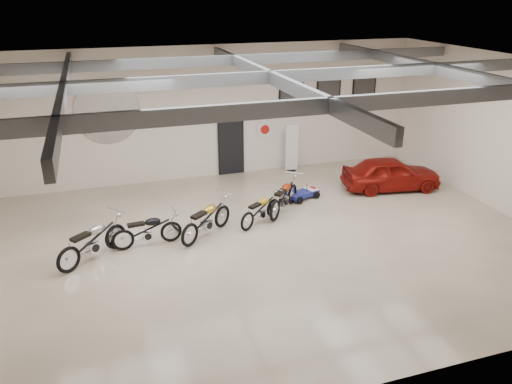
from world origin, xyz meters
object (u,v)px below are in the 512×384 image
object	(u,v)px
go_kart	(306,191)
banner_stand	(292,148)
motorcycle_silver	(92,240)
motorcycle_red	(284,196)
motorcycle_black	(147,230)
vintage_car	(391,173)
motorcycle_gold	(206,219)
motorcycle_yellow	(260,209)

from	to	relation	value
go_kart	banner_stand	bearing A→B (deg)	58.39
banner_stand	motorcycle_silver	world-z (taller)	banner_stand
motorcycle_red	motorcycle_black	bearing A→B (deg)	145.46
banner_stand	motorcycle_black	distance (m)	7.83
motorcycle_silver	motorcycle_black	world-z (taller)	motorcycle_silver
motorcycle_silver	vintage_car	world-z (taller)	vintage_car
motorcycle_black	motorcycle_red	bearing A→B (deg)	7.82
go_kart	vintage_car	world-z (taller)	vintage_car
motorcycle_black	motorcycle_gold	distance (m)	1.75
motorcycle_silver	go_kart	world-z (taller)	motorcycle_silver
motorcycle_silver	motorcycle_yellow	size ratio (longest dim) A/B	1.21
banner_stand	motorcycle_black	world-z (taller)	banner_stand
motorcycle_gold	motorcycle_red	world-z (taller)	motorcycle_gold
go_kart	motorcycle_silver	bearing A→B (deg)	177.08
motorcycle_red	go_kart	world-z (taller)	motorcycle_red
banner_stand	motorcycle_silver	distance (m)	9.25
motorcycle_gold	motorcycle_yellow	size ratio (longest dim) A/B	1.17
motorcycle_silver	motorcycle_gold	xyz separation A→B (m)	(3.23, 0.43, -0.02)
motorcycle_silver	go_kart	size ratio (longest dim) A/B	1.57
banner_stand	motorcycle_red	world-z (taller)	banner_stand
motorcycle_red	go_kart	size ratio (longest dim) A/B	1.51
motorcycle_silver	go_kart	xyz separation A→B (m)	(7.19, 2.22, -0.32)
motorcycle_red	go_kart	xyz separation A→B (m)	(1.15, 0.86, -0.30)
motorcycle_black	vintage_car	bearing A→B (deg)	6.10
motorcycle_black	motorcycle_yellow	distance (m)	3.57
motorcycle_yellow	go_kart	size ratio (longest dim) A/B	1.30
banner_stand	motorcycle_red	bearing A→B (deg)	-110.91
motorcycle_black	motorcycle_yellow	xyz separation A→B (m)	(3.54, 0.43, -0.03)
motorcycle_red	motorcycle_silver	bearing A→B (deg)	145.57
motorcycle_silver	motorcycle_yellow	bearing A→B (deg)	-29.73
banner_stand	vintage_car	size ratio (longest dim) A/B	0.54
motorcycle_red	banner_stand	bearing A→B (deg)	17.70
vintage_car	motorcycle_silver	bearing A→B (deg)	110.72
banner_stand	motorcycle_black	size ratio (longest dim) A/B	0.97
motorcycle_gold	vintage_car	size ratio (longest dim) A/B	0.61
motorcycle_gold	motorcycle_red	size ratio (longest dim) A/B	1.00
motorcycle_gold	motorcycle_silver	bearing A→B (deg)	149.44
motorcycle_yellow	go_kart	xyz separation A→B (m)	(2.16, 1.45, -0.22)
motorcycle_silver	go_kart	bearing A→B (deg)	-21.28
motorcycle_gold	go_kart	size ratio (longest dim) A/B	1.52
motorcycle_black	go_kart	size ratio (longest dim) A/B	1.37
banner_stand	motorcycle_gold	size ratio (longest dim) A/B	0.88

